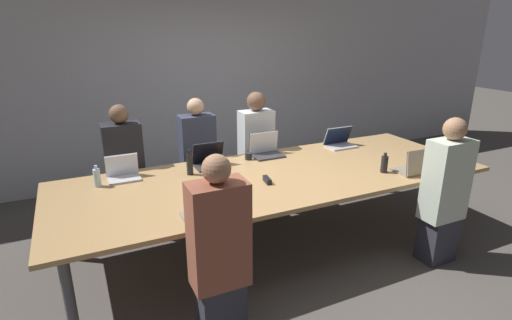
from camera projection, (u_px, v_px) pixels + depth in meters
The scene contains 20 objects.
ground_plane at pixel (275, 242), 4.25m from camera, with size 24.00×24.00×0.00m, color #4C4742.
curtain_wall at pixel (200, 82), 5.87m from camera, with size 12.00×0.06×2.80m.
conference_table at pixel (276, 179), 4.02m from camera, with size 4.30×1.53×0.77m.
laptop_far_midleft at pixel (210, 159), 4.22m from camera, with size 0.34×0.26×0.25m.
person_far_midleft at pixel (198, 160), 4.72m from camera, with size 0.40×0.24×1.42m.
bottle_far_midleft at pixel (190, 164), 3.97m from camera, with size 0.06×0.06×0.26m.
laptop_far_center at pixel (266, 149), 4.57m from camera, with size 0.36×0.26×0.26m.
person_far_center at pixel (256, 152), 4.93m from camera, with size 0.40×0.24×1.45m.
cup_far_center at pixel (248, 156), 4.44m from camera, with size 0.08×0.08×0.08m.
laptop_near_left at pixel (205, 211), 3.07m from camera, with size 0.33×0.25×0.25m.
person_near_left at pixel (219, 254), 2.77m from camera, with size 0.40×0.24×1.42m.
laptop_near_right at pixel (414, 166), 4.01m from camera, with size 0.31×0.26×0.27m.
person_near_right at pixel (444, 194), 3.73m from camera, with size 0.40×0.24×1.43m.
bottle_near_right at pixel (384, 164), 4.04m from camera, with size 0.07×0.07×0.21m.
laptop_far_left at pixel (123, 172), 3.89m from camera, with size 0.31×0.22×0.23m.
person_far_left at pixel (125, 171), 4.33m from camera, with size 0.40×0.24×1.42m.
bottle_far_left at pixel (97, 177), 3.68m from camera, with size 0.06×0.06×0.21m.
laptop_far_right at pixel (339, 141), 4.91m from camera, with size 0.36×0.25×0.24m.
stapler at pixel (267, 180), 3.80m from camera, with size 0.07×0.15×0.05m.
notebook at pixel (232, 179), 3.86m from camera, with size 0.24×0.22×0.02m.
Camera 1 is at (-1.77, -3.30, 2.20)m, focal length 28.00 mm.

